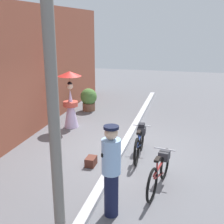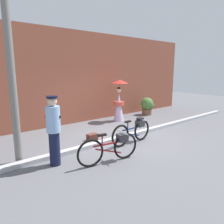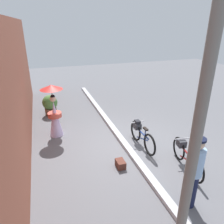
# 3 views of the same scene
# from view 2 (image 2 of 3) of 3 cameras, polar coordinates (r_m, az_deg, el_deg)

# --- Properties ---
(ground_plane) EXTENTS (30.00, 30.00, 0.00)m
(ground_plane) POSITION_cam_2_polar(r_m,az_deg,el_deg) (7.40, 3.56, -7.06)
(ground_plane) COLOR slate
(building_wall) EXTENTS (14.00, 0.40, 3.99)m
(building_wall) POSITION_cam_2_polar(r_m,az_deg,el_deg) (9.62, -9.51, 9.17)
(building_wall) COLOR brown
(building_wall) RESTS_ON ground_plane
(sidewalk_curb) EXTENTS (14.00, 0.20, 0.12)m
(sidewalk_curb) POSITION_cam_2_polar(r_m,az_deg,el_deg) (7.39, 3.56, -6.62)
(sidewalk_curb) COLOR #B2B2B7
(sidewalk_curb) RESTS_ON ground_plane
(bicycle_near_officer) EXTENTS (1.71, 0.48, 0.79)m
(bicycle_near_officer) POSITION_cam_2_polar(r_m,az_deg,el_deg) (5.43, -0.29, -9.46)
(bicycle_near_officer) COLOR black
(bicycle_near_officer) RESTS_ON ground_plane
(bicycle_far_side) EXTENTS (1.69, 0.48, 0.79)m
(bicycle_far_side) POSITION_cam_2_polar(r_m,az_deg,el_deg) (6.84, 5.77, -5.01)
(bicycle_far_side) COLOR black
(bicycle_far_side) RESTS_ON ground_plane
(person_officer) EXTENTS (0.34, 0.34, 1.73)m
(person_officer) POSITION_cam_2_polar(r_m,az_deg,el_deg) (5.30, -15.55, -4.44)
(person_officer) COLOR #141938
(person_officer) RESTS_ON ground_plane
(person_with_parasol) EXTENTS (0.78, 0.78, 1.90)m
(person_with_parasol) POSITION_cam_2_polar(r_m,az_deg,el_deg) (9.74, 1.90, 3.10)
(person_with_parasol) COLOR silver
(person_with_parasol) RESTS_ON ground_plane
(potted_plant_by_door) EXTENTS (0.68, 0.66, 0.91)m
(potted_plant_by_door) POSITION_cam_2_polar(r_m,az_deg,el_deg) (11.28, 9.56, 1.74)
(potted_plant_by_door) COLOR brown
(potted_plant_by_door) RESTS_ON ground_plane
(backpack_on_pavement) EXTENTS (0.34, 0.23, 0.22)m
(backpack_on_pavement) POSITION_cam_2_polar(r_m,az_deg,el_deg) (7.18, -5.35, -6.73)
(backpack_on_pavement) COLOR #592D23
(backpack_on_pavement) RESTS_ON ground_plane
(utility_pole) EXTENTS (0.18, 0.18, 4.80)m
(utility_pole) POSITION_cam_2_polar(r_m,az_deg,el_deg) (5.59, -25.76, 10.92)
(utility_pole) COLOR slate
(utility_pole) RESTS_ON ground_plane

